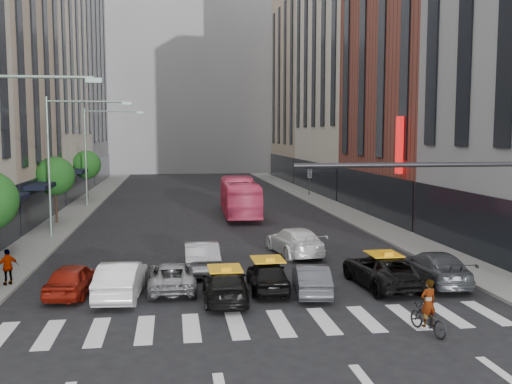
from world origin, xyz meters
name	(u,v)px	position (x,y,z in m)	size (l,w,h in m)	color
ground	(271,339)	(0.00, 0.00, 0.00)	(160.00, 160.00, 0.00)	black
sidewalk_left	(70,216)	(-11.50, 30.00, 0.07)	(3.00, 96.00, 0.15)	slate
sidewalk_right	(341,211)	(11.50, 30.00, 0.07)	(3.00, 96.00, 0.15)	slate
building_left_c	(37,27)	(-17.00, 46.00, 18.00)	(8.00, 20.00, 36.00)	beige
building_left_d	(70,74)	(-17.00, 65.00, 15.00)	(8.00, 18.00, 30.00)	gray
building_right_b	(419,58)	(17.00, 27.00, 13.00)	(8.00, 18.00, 26.00)	brown
building_right_c	(349,17)	(17.00, 46.00, 20.00)	(8.00, 20.00, 40.00)	beige
building_right_d	(309,85)	(17.00, 65.00, 14.00)	(8.00, 18.00, 28.00)	tan
building_far	(188,70)	(0.00, 85.00, 18.00)	(30.00, 10.00, 36.00)	gray
tree_mid	(55,176)	(-11.80, 26.00, 3.65)	(2.88, 2.88, 4.95)	black
tree_far	(87,165)	(-11.80, 42.00, 3.65)	(2.88, 2.88, 4.95)	black
streetlamp_mid	(64,148)	(-10.04, 20.00, 5.90)	(5.38, 0.25, 9.00)	gray
streetlamp_far	(96,144)	(-10.04, 36.00, 5.90)	(5.38, 0.25, 9.00)	gray
traffic_signal	(509,205)	(7.69, -1.00, 4.47)	(10.10, 0.20, 6.00)	black
liberty_sign	(399,145)	(12.60, 20.00, 6.00)	(0.30, 0.70, 4.00)	red
car_red	(73,279)	(-7.40, 6.34, 0.68)	(1.61, 4.00, 1.36)	maroon
car_white_front	(121,279)	(-5.34, 5.68, 0.76)	(1.61, 4.62, 1.52)	silver
car_silver	(172,276)	(-3.28, 6.56, 0.61)	(2.02, 4.37, 1.22)	gray
taxi_left	(225,284)	(-1.11, 4.65, 0.65)	(1.81, 4.45, 1.29)	black
taxi_center	(268,275)	(0.85, 5.77, 0.68)	(1.61, 4.00, 1.36)	black
car_grey_mid	(311,279)	(2.59, 5.01, 0.65)	(1.38, 3.95, 1.30)	#3B3C42
taxi_right	(383,270)	(6.07, 5.73, 0.72)	(2.40, 5.21, 1.45)	black
car_grey_curb	(434,267)	(8.55, 5.87, 0.74)	(2.06, 5.07, 1.47)	#3C3F44
car_row2_left	(201,256)	(-1.82, 9.63, 0.77)	(1.63, 4.68, 1.54)	#A1A1A6
car_row2_right	(295,241)	(3.60, 12.92, 0.76)	(2.14, 5.27, 1.53)	white
bus	(240,197)	(2.36, 28.71, 1.57)	(2.64, 11.28, 3.14)	#F84876
motorcycle	(428,319)	(5.35, -0.28, 0.50)	(0.66, 1.90, 1.00)	black
rider	(429,281)	(5.35, -0.28, 1.82)	(0.60, 0.39, 1.64)	gray
pedestrian_far	(8,267)	(-10.40, 7.88, 0.95)	(0.93, 0.39, 1.59)	gray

